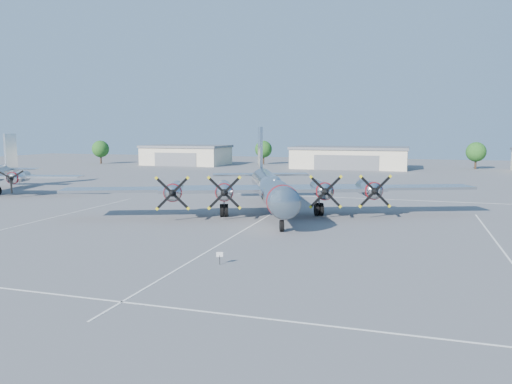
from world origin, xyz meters
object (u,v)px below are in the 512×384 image
(hangar_center, at_px, (350,157))
(tree_far_west, at_px, (101,149))
(hangar_west, at_px, (186,155))
(main_bomber_b29, at_px, (270,213))
(tree_east, at_px, (476,152))
(info_placard, at_px, (220,256))
(tree_west, at_px, (263,149))

(hangar_center, height_order, tree_far_west, tree_far_west)
(hangar_west, bearing_deg, tree_far_west, -170.99)
(main_bomber_b29, bearing_deg, tree_east, 47.27)
(hangar_west, xyz_separation_m, info_placard, (47.30, -95.15, -2.08))
(tree_far_west, height_order, main_bomber_b29, tree_far_west)
(hangar_west, xyz_separation_m, tree_east, (75.00, 6.04, 1.51))
(tree_far_west, bearing_deg, hangar_center, 3.24)
(main_bomber_b29, distance_m, info_placard, 22.39)
(hangar_west, relative_size, info_placard, 25.08)
(tree_east, xyz_separation_m, info_placard, (-27.70, -101.18, -3.59))
(tree_west, xyz_separation_m, tree_east, (55.00, -2.00, 0.00))
(tree_west, relative_size, main_bomber_b29, 0.15)
(tree_far_west, relative_size, info_placard, 7.37)
(hangar_center, xyz_separation_m, tree_east, (30.00, 6.04, 1.51))
(info_placard, bearing_deg, hangar_west, 93.97)
(main_bomber_b29, bearing_deg, tree_west, 85.23)
(hangar_center, distance_m, info_placard, 95.20)
(tree_far_west, bearing_deg, main_bomber_b29, -44.69)
(hangar_center, relative_size, tree_east, 4.31)
(tree_far_west, distance_m, main_bomber_b29, 98.13)
(tree_east, height_order, main_bomber_b29, tree_east)
(tree_far_west, bearing_deg, tree_east, 5.71)
(tree_west, xyz_separation_m, main_bomber_b29, (24.70, -80.95, -4.22))
(hangar_west, height_order, tree_west, tree_west)
(tree_east, distance_m, main_bomber_b29, 84.67)
(hangar_west, xyz_separation_m, main_bomber_b29, (44.70, -72.91, -2.71))
(main_bomber_b29, bearing_deg, hangar_west, 99.77)
(hangar_west, distance_m, info_placard, 106.27)
(hangar_center, bearing_deg, tree_east, 11.38)
(tree_west, height_order, info_placard, tree_west)
(info_placard, bearing_deg, tree_west, 82.36)
(hangar_west, bearing_deg, tree_west, 21.89)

